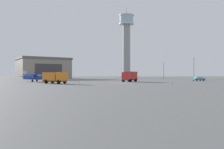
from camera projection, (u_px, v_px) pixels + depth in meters
ground_plane at (121, 83)px, 58.07m from camera, size 400.00×400.00×0.00m
control_tower at (126, 39)px, 133.89m from camera, size 8.86×8.86×41.66m
hangar at (43, 68)px, 117.08m from camera, size 31.58×30.14×10.73m
airplane_blue at (35, 77)px, 67.85m from camera, size 8.64×11.04×3.27m
truck_fuel_tanker_yellow at (57, 76)px, 92.41m from camera, size 4.88×6.61×3.00m
truck_box_orange at (55, 77)px, 53.35m from camera, size 6.37×5.07×2.74m
truck_box_red at (130, 76)px, 66.87m from camera, size 5.22×6.94×3.03m
car_teal at (198, 79)px, 76.10m from camera, size 4.49×3.02×1.37m
light_post_west at (194, 66)px, 99.67m from camera, size 0.44×0.44×10.13m
light_post_east at (164, 69)px, 107.85m from camera, size 0.44×0.44×8.26m
traffic_cone_near_left at (192, 81)px, 68.76m from camera, size 0.36×0.36×0.54m
traffic_cone_near_right at (172, 82)px, 54.23m from camera, size 0.36×0.36×0.56m
traffic_cone_mid_apron at (79, 82)px, 58.60m from camera, size 0.36×0.36×0.56m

